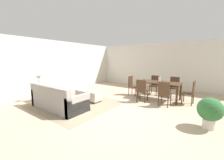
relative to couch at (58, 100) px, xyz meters
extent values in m
plane|color=tan|center=(2.04, 0.93, -0.29)|extent=(10.80, 10.80, 0.00)
cube|color=silver|center=(2.04, 5.93, 1.06)|extent=(9.00, 0.12, 2.70)
cube|color=silver|center=(-2.46, 1.43, 1.06)|extent=(0.12, 11.00, 2.70)
cube|color=gray|center=(0.10, 0.68, -0.29)|extent=(3.00, 2.80, 0.01)
cube|color=gray|center=(0.00, 0.05, -0.08)|extent=(2.17, 0.91, 0.42)
cube|color=gray|center=(0.00, -0.32, 0.35)|extent=(2.17, 0.16, 0.44)
cube|color=gray|center=(-1.01, 0.05, 0.02)|extent=(0.14, 0.91, 0.62)
cube|color=gray|center=(1.01, 0.05, 0.02)|extent=(0.14, 0.91, 0.62)
cube|color=gray|center=(-0.57, -0.05, 0.32)|extent=(0.38, 0.12, 0.38)
cube|color=slate|center=(0.00, -0.05, 0.32)|extent=(0.38, 0.10, 0.38)
cube|color=slate|center=(0.57, -0.05, 0.32)|extent=(0.38, 0.12, 0.38)
cube|color=#B7AD9E|center=(0.19, 1.31, -0.05)|extent=(1.15, 0.46, 0.36)
cylinder|color=#422B1C|center=(-0.33, 1.49, -0.26)|extent=(0.05, 0.05, 0.06)
cylinder|color=#422B1C|center=(0.72, 1.49, -0.26)|extent=(0.05, 0.05, 0.06)
cylinder|color=#422B1C|center=(-0.33, 1.13, -0.26)|extent=(0.05, 0.05, 0.06)
cylinder|color=#422B1C|center=(0.72, 1.13, -0.26)|extent=(0.05, 0.05, 0.06)
cube|color=brown|center=(-1.38, 0.07, 0.25)|extent=(0.40, 0.40, 0.03)
cylinder|color=brown|center=(-1.55, 0.24, -0.03)|extent=(0.04, 0.04, 0.53)
cylinder|color=brown|center=(-1.21, 0.24, -0.03)|extent=(0.04, 0.04, 0.53)
cylinder|color=brown|center=(-1.55, -0.10, -0.03)|extent=(0.04, 0.04, 0.53)
cylinder|color=brown|center=(-1.21, -0.10, -0.03)|extent=(0.04, 0.04, 0.53)
cylinder|color=brown|center=(-1.38, 0.07, 0.28)|extent=(0.16, 0.16, 0.02)
cylinder|color=brown|center=(-1.38, 0.07, 0.45)|extent=(0.02, 0.02, 0.32)
cone|color=silver|center=(-1.38, 0.07, 0.70)|extent=(0.26, 0.26, 0.18)
cube|color=#422B1C|center=(2.51, 3.26, 0.45)|extent=(1.74, 0.89, 0.04)
cube|color=#422B1C|center=(1.70, 3.64, 0.07)|extent=(0.07, 0.07, 0.72)
cube|color=#422B1C|center=(3.33, 3.64, 0.07)|extent=(0.07, 0.07, 0.72)
cube|color=#422B1C|center=(1.70, 2.88, 0.07)|extent=(0.07, 0.07, 0.72)
cube|color=#422B1C|center=(3.33, 2.88, 0.07)|extent=(0.07, 0.07, 0.72)
cube|color=#422B1C|center=(2.08, 2.53, 0.14)|extent=(0.42, 0.42, 0.04)
cube|color=#422B1C|center=(2.09, 2.35, 0.39)|extent=(0.40, 0.06, 0.47)
cylinder|color=#422B1C|center=(1.90, 2.69, -0.09)|extent=(0.04, 0.04, 0.41)
cylinder|color=#422B1C|center=(2.24, 2.70, -0.09)|extent=(0.04, 0.04, 0.41)
cylinder|color=#422B1C|center=(1.92, 2.35, -0.09)|extent=(0.04, 0.04, 0.41)
cylinder|color=#422B1C|center=(2.26, 2.36, -0.09)|extent=(0.04, 0.04, 0.41)
cube|color=#422B1C|center=(2.98, 2.51, 0.14)|extent=(0.42, 0.42, 0.04)
cube|color=#422B1C|center=(2.97, 2.33, 0.39)|extent=(0.40, 0.06, 0.47)
cylinder|color=#422B1C|center=(2.82, 2.69, -0.09)|extent=(0.04, 0.04, 0.41)
cylinder|color=#422B1C|center=(3.16, 2.67, -0.09)|extent=(0.04, 0.04, 0.41)
cylinder|color=#422B1C|center=(2.81, 2.35, -0.09)|extent=(0.04, 0.04, 0.41)
cylinder|color=#422B1C|center=(3.14, 2.33, -0.09)|extent=(0.04, 0.04, 0.41)
cube|color=#422B1C|center=(2.06, 3.99, 0.14)|extent=(0.41, 0.41, 0.04)
cube|color=#422B1C|center=(2.06, 4.17, 0.39)|extent=(0.40, 0.05, 0.47)
cylinder|color=#422B1C|center=(2.24, 3.82, -0.09)|extent=(0.04, 0.04, 0.41)
cylinder|color=#422B1C|center=(1.90, 3.81, -0.09)|extent=(0.04, 0.04, 0.41)
cylinder|color=#422B1C|center=(2.23, 4.16, -0.09)|extent=(0.04, 0.04, 0.41)
cylinder|color=#422B1C|center=(1.89, 4.15, -0.09)|extent=(0.04, 0.04, 0.41)
cube|color=#422B1C|center=(2.97, 4.00, 0.14)|extent=(0.41, 0.41, 0.04)
cube|color=#422B1C|center=(2.97, 4.18, 0.39)|extent=(0.40, 0.05, 0.47)
cylinder|color=#422B1C|center=(3.15, 3.84, -0.09)|extent=(0.04, 0.04, 0.41)
cylinder|color=#422B1C|center=(2.81, 3.83, -0.09)|extent=(0.04, 0.04, 0.41)
cylinder|color=#422B1C|center=(3.14, 4.18, -0.09)|extent=(0.04, 0.04, 0.41)
cylinder|color=#422B1C|center=(2.80, 4.17, -0.09)|extent=(0.04, 0.04, 0.41)
cube|color=#422B1C|center=(3.65, 3.25, 0.14)|extent=(0.42, 0.42, 0.04)
cube|color=#422B1C|center=(3.83, 3.24, 0.39)|extent=(0.06, 0.40, 0.47)
cylinder|color=#422B1C|center=(3.47, 3.09, -0.09)|extent=(0.04, 0.04, 0.41)
cylinder|color=#422B1C|center=(3.49, 3.43, -0.09)|extent=(0.04, 0.04, 0.41)
cylinder|color=#422B1C|center=(3.81, 3.07, -0.09)|extent=(0.04, 0.04, 0.41)
cylinder|color=#422B1C|center=(3.83, 3.41, -0.09)|extent=(0.04, 0.04, 0.41)
cube|color=#422B1C|center=(1.33, 3.23, 0.14)|extent=(0.40, 0.40, 0.04)
cube|color=#422B1C|center=(1.15, 3.23, 0.39)|extent=(0.04, 0.40, 0.47)
cylinder|color=#422B1C|center=(1.50, 3.40, -0.09)|extent=(0.04, 0.04, 0.41)
cylinder|color=#422B1C|center=(1.50, 3.06, -0.09)|extent=(0.04, 0.04, 0.41)
cylinder|color=#422B1C|center=(1.16, 3.40, -0.09)|extent=(0.04, 0.04, 0.41)
cylinder|color=#422B1C|center=(1.16, 3.06, -0.09)|extent=(0.04, 0.04, 0.41)
cylinder|color=silver|center=(2.54, 3.22, 0.58)|extent=(0.10, 0.10, 0.23)
cube|color=silver|center=(0.30, 1.26, 0.15)|extent=(0.27, 0.21, 0.03)
cylinder|color=beige|center=(4.36, 1.37, -0.16)|extent=(0.28, 0.28, 0.26)
sphere|color=#2D6633|center=(4.36, 1.37, 0.21)|extent=(0.58, 0.58, 0.58)
camera|label=1|loc=(4.30, -2.69, 1.44)|focal=22.11mm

